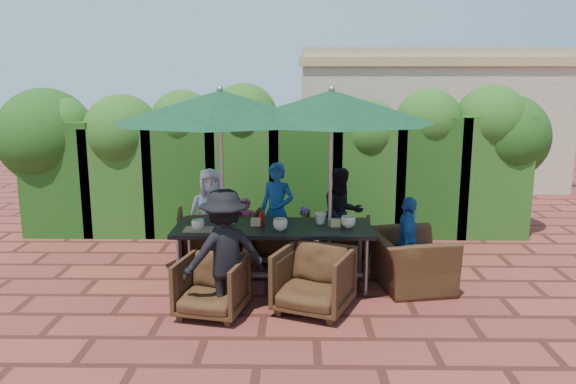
{
  "coord_description": "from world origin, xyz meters",
  "views": [
    {
      "loc": [
        0.35,
        -6.85,
        2.55
      ],
      "look_at": [
        0.24,
        0.4,
        1.07
      ],
      "focal_mm": 35.0,
      "sensor_mm": 36.0,
      "label": 1
    }
  ],
  "objects_px": {
    "chair_far_mid": "(280,234)",
    "umbrella_right": "(331,107)",
    "dining_table": "(273,232)",
    "chair_near_left": "(212,284)",
    "chair_end_right": "(409,252)",
    "chair_far_right": "(345,238)",
    "umbrella_left": "(220,107)",
    "chair_far_left": "(208,233)",
    "chair_near_right": "(314,277)"
  },
  "relations": [
    {
      "from": "chair_far_left",
      "to": "chair_near_left",
      "type": "distance_m",
      "value": 1.82
    },
    {
      "from": "dining_table",
      "to": "chair_end_right",
      "type": "height_order",
      "value": "chair_end_right"
    },
    {
      "from": "dining_table",
      "to": "chair_far_mid",
      "type": "distance_m",
      "value": 0.94
    },
    {
      "from": "umbrella_left",
      "to": "umbrella_right",
      "type": "distance_m",
      "value": 1.32
    },
    {
      "from": "chair_near_left",
      "to": "chair_near_right",
      "type": "height_order",
      "value": "chair_near_right"
    },
    {
      "from": "chair_far_right",
      "to": "dining_table",
      "type": "bearing_deg",
      "value": 47.65
    },
    {
      "from": "dining_table",
      "to": "chair_far_mid",
      "type": "xyz_separation_m",
      "value": [
        0.06,
        0.89,
        -0.28
      ]
    },
    {
      "from": "umbrella_left",
      "to": "umbrella_right",
      "type": "relative_size",
      "value": 1.03
    },
    {
      "from": "umbrella_right",
      "to": "dining_table",
      "type": "bearing_deg",
      "value": -178.87
    },
    {
      "from": "umbrella_right",
      "to": "chair_far_mid",
      "type": "xyz_separation_m",
      "value": [
        -0.64,
        0.88,
        -1.82
      ]
    },
    {
      "from": "dining_table",
      "to": "chair_near_left",
      "type": "xyz_separation_m",
      "value": [
        -0.64,
        -0.95,
        -0.32
      ]
    },
    {
      "from": "chair_near_left",
      "to": "chair_near_right",
      "type": "xyz_separation_m",
      "value": [
        1.11,
        0.11,
        0.04
      ]
    },
    {
      "from": "chair_far_left",
      "to": "chair_near_right",
      "type": "xyz_separation_m",
      "value": [
        1.43,
        -1.68,
        -0.02
      ]
    },
    {
      "from": "chair_near_right",
      "to": "umbrella_left",
      "type": "bearing_deg",
      "value": 165.02
    },
    {
      "from": "umbrella_left",
      "to": "chair_far_mid",
      "type": "distance_m",
      "value": 2.14
    },
    {
      "from": "umbrella_right",
      "to": "chair_far_left",
      "type": "height_order",
      "value": "umbrella_right"
    },
    {
      "from": "chair_far_right",
      "to": "chair_near_left",
      "type": "relative_size",
      "value": 0.99
    },
    {
      "from": "chair_end_right",
      "to": "chair_far_left",
      "type": "bearing_deg",
      "value": 60.9
    },
    {
      "from": "umbrella_left",
      "to": "chair_far_left",
      "type": "bearing_deg",
      "value": 111.32
    },
    {
      "from": "chair_far_left",
      "to": "chair_far_right",
      "type": "bearing_deg",
      "value": 170.43
    },
    {
      "from": "dining_table",
      "to": "umbrella_left",
      "type": "relative_size",
      "value": 0.95
    },
    {
      "from": "chair_far_right",
      "to": "chair_end_right",
      "type": "xyz_separation_m",
      "value": [
        0.71,
        -0.93,
        0.1
      ]
    },
    {
      "from": "dining_table",
      "to": "umbrella_right",
      "type": "relative_size",
      "value": 0.98
    },
    {
      "from": "umbrella_right",
      "to": "chair_near_left",
      "type": "relative_size",
      "value": 3.5
    },
    {
      "from": "chair_end_right",
      "to": "chair_near_right",
      "type": "bearing_deg",
      "value": 112.5
    },
    {
      "from": "chair_far_right",
      "to": "chair_near_right",
      "type": "height_order",
      "value": "chair_near_right"
    },
    {
      "from": "chair_near_left",
      "to": "chair_far_right",
      "type": "bearing_deg",
      "value": 60.78
    },
    {
      "from": "chair_far_right",
      "to": "chair_near_right",
      "type": "distance_m",
      "value": 1.76
    },
    {
      "from": "umbrella_left",
      "to": "chair_end_right",
      "type": "height_order",
      "value": "umbrella_left"
    },
    {
      "from": "chair_far_mid",
      "to": "umbrella_right",
      "type": "bearing_deg",
      "value": 133.35
    },
    {
      "from": "chair_far_mid",
      "to": "chair_near_left",
      "type": "relative_size",
      "value": 1.1
    },
    {
      "from": "umbrella_left",
      "to": "chair_far_left",
      "type": "xyz_separation_m",
      "value": [
        -0.33,
        0.84,
        -1.79
      ]
    },
    {
      "from": "chair_near_left",
      "to": "chair_end_right",
      "type": "xyz_separation_m",
      "value": [
        2.31,
        0.87,
        0.1
      ]
    },
    {
      "from": "dining_table",
      "to": "chair_near_left",
      "type": "relative_size",
      "value": 3.43
    },
    {
      "from": "umbrella_left",
      "to": "chair_near_left",
      "type": "xyz_separation_m",
      "value": [
        -0.01,
        -0.94,
        -1.86
      ]
    },
    {
      "from": "chair_end_right",
      "to": "chair_near_left",
      "type": "bearing_deg",
      "value": 100.79
    },
    {
      "from": "umbrella_right",
      "to": "chair_far_left",
      "type": "relative_size",
      "value": 2.97
    },
    {
      "from": "chair_far_left",
      "to": "umbrella_right",
      "type": "bearing_deg",
      "value": 143.56
    },
    {
      "from": "chair_far_left",
      "to": "chair_far_right",
      "type": "distance_m",
      "value": 1.92
    },
    {
      "from": "chair_near_left",
      "to": "chair_end_right",
      "type": "height_order",
      "value": "chair_end_right"
    },
    {
      "from": "umbrella_left",
      "to": "chair_end_right",
      "type": "relative_size",
      "value": 2.48
    },
    {
      "from": "dining_table",
      "to": "umbrella_right",
      "type": "bearing_deg",
      "value": 1.13
    },
    {
      "from": "umbrella_right",
      "to": "chair_near_left",
      "type": "distance_m",
      "value": 2.48
    },
    {
      "from": "dining_table",
      "to": "chair_far_left",
      "type": "distance_m",
      "value": 1.29
    },
    {
      "from": "umbrella_right",
      "to": "chair_far_mid",
      "type": "bearing_deg",
      "value": 126.1
    },
    {
      "from": "umbrella_left",
      "to": "chair_near_right",
      "type": "relative_size",
      "value": 3.26
    },
    {
      "from": "chair_far_right",
      "to": "chair_near_right",
      "type": "bearing_deg",
      "value": 80.22
    },
    {
      "from": "chair_near_left",
      "to": "dining_table",
      "type": "bearing_deg",
      "value": 68.77
    },
    {
      "from": "chair_near_left",
      "to": "chair_end_right",
      "type": "bearing_deg",
      "value": 33.14
    },
    {
      "from": "chair_far_mid",
      "to": "chair_far_right",
      "type": "distance_m",
      "value": 0.91
    }
  ]
}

